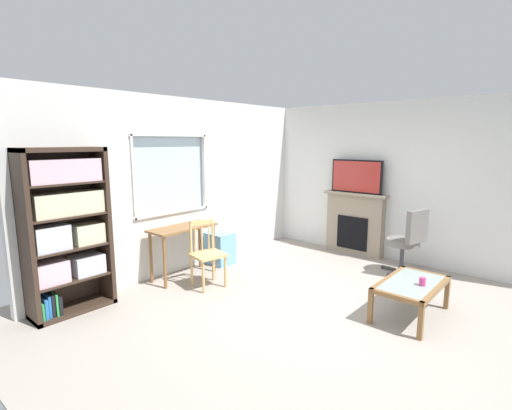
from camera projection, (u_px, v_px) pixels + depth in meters
ground at (317, 310)px, 4.45m from camera, size 5.93×5.82×0.02m
wall_back_with_window at (187, 186)px, 5.82m from camera, size 4.93×0.15×2.61m
wall_right at (402, 183)px, 6.11m from camera, size 0.12×5.02×2.61m
bookshelf at (65, 225)px, 4.26m from camera, size 0.90×0.38×1.91m
desk_under_window at (183, 235)px, 5.42m from camera, size 0.99×0.42×0.76m
wooden_chair at (207, 253)px, 5.11m from camera, size 0.49×0.48×0.90m
plastic_drawer_unit at (220, 248)px, 6.09m from camera, size 0.35×0.40×0.51m
fireplace at (355, 223)px, 6.59m from camera, size 0.26×1.12×1.09m
tv at (356, 176)px, 6.43m from camera, size 0.06×0.91×0.57m
office_chair at (408, 238)px, 5.52m from camera, size 0.58×0.61×1.00m
coffee_table at (411, 287)px, 4.24m from camera, size 0.99×0.58×0.40m
sippy_cup at (422, 281)px, 4.13m from camera, size 0.07×0.07×0.09m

